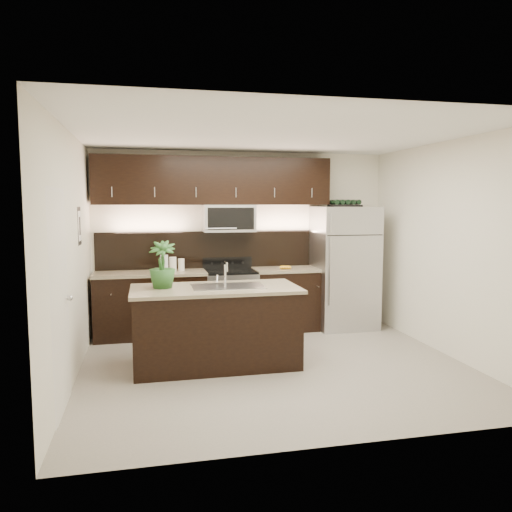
# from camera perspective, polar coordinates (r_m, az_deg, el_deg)

# --- Properties ---
(ground) EXTENTS (4.50, 4.50, 0.00)m
(ground) POSITION_cam_1_polar(r_m,az_deg,el_deg) (6.05, 2.19, -12.46)
(ground) COLOR gray
(ground) RESTS_ON ground
(room_walls) EXTENTS (4.52, 4.02, 2.71)m
(room_walls) POSITION_cam_1_polar(r_m,az_deg,el_deg) (5.68, 1.27, 3.77)
(room_walls) COLOR silver
(room_walls) RESTS_ON ground
(counter_run) EXTENTS (3.51, 0.65, 0.94)m
(counter_run) POSITION_cam_1_polar(r_m,az_deg,el_deg) (7.45, -4.51, -5.21)
(counter_run) COLOR black
(counter_run) RESTS_ON ground
(upper_fixtures) EXTENTS (3.49, 0.40, 1.66)m
(upper_fixtures) POSITION_cam_1_polar(r_m,az_deg,el_deg) (7.46, -4.57, 7.69)
(upper_fixtures) COLOR black
(upper_fixtures) RESTS_ON counter_run
(island) EXTENTS (1.96, 0.96, 0.94)m
(island) POSITION_cam_1_polar(r_m,az_deg,el_deg) (5.98, -4.63, -7.99)
(island) COLOR black
(island) RESTS_ON ground
(sink_faucet) EXTENTS (0.84, 0.50, 0.28)m
(sink_faucet) POSITION_cam_1_polar(r_m,az_deg,el_deg) (5.92, -3.24, -3.35)
(sink_faucet) COLOR silver
(sink_faucet) RESTS_ON island
(refrigerator) EXTENTS (0.90, 0.81, 1.87)m
(refrigerator) POSITION_cam_1_polar(r_m,az_deg,el_deg) (7.84, 10.00, -1.28)
(refrigerator) COLOR #B2B2B7
(refrigerator) RESTS_ON ground
(wine_rack) EXTENTS (0.46, 0.29, 0.11)m
(wine_rack) POSITION_cam_1_polar(r_m,az_deg,el_deg) (7.78, 10.13, 5.94)
(wine_rack) COLOR black
(wine_rack) RESTS_ON refrigerator
(plant) EXTENTS (0.35, 0.35, 0.55)m
(plant) POSITION_cam_1_polar(r_m,az_deg,el_deg) (5.88, -10.69, -0.96)
(plant) COLOR #275722
(plant) RESTS_ON island
(canisters) EXTENTS (0.35, 0.21, 0.25)m
(canisters) POSITION_cam_1_polar(r_m,az_deg,el_deg) (7.29, -9.72, -0.91)
(canisters) COLOR silver
(canisters) RESTS_ON counter_run
(french_press) EXTENTS (0.11, 0.11, 0.31)m
(french_press) POSITION_cam_1_polar(r_m,az_deg,el_deg) (7.71, 7.57, -0.47)
(french_press) COLOR silver
(french_press) RESTS_ON counter_run
(bananas) EXTENTS (0.20, 0.17, 0.06)m
(bananas) POSITION_cam_1_polar(r_m,az_deg,el_deg) (7.49, 2.98, -1.28)
(bananas) COLOR gold
(bananas) RESTS_ON counter_run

